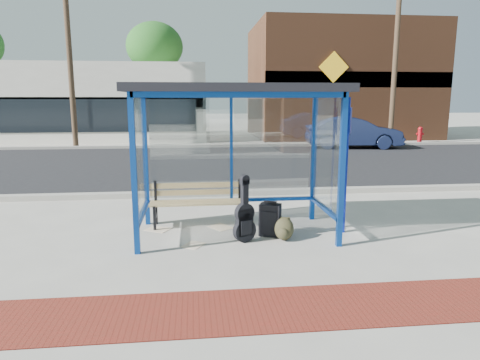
{
  "coord_description": "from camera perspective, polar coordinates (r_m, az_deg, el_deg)",
  "views": [
    {
      "loc": [
        -0.67,
        -6.75,
        2.2
      ],
      "look_at": [
        0.09,
        0.2,
        0.87
      ],
      "focal_mm": 32.0,
      "sensor_mm": 36.0,
      "label": 1
    }
  ],
  "objects": [
    {
      "name": "backpack",
      "position": [
        6.83,
        5.89,
        -6.58
      ],
      "size": [
        0.36,
        0.35,
        0.37
      ],
      "rotation": [
        0.0,
        0.0,
        -0.36
      ],
      "color": "#2E2B19",
      "rests_on": "ground"
    },
    {
      "name": "utility_pole_west",
      "position": [
        20.93,
        -21.78,
        15.22
      ],
      "size": [
        1.6,
        0.24,
        8.0
      ],
      "color": "#4C3826",
      "rests_on": "ground"
    },
    {
      "name": "sign_post",
      "position": [
        7.17,
        14.0,
        2.85
      ],
      "size": [
        0.15,
        0.26,
        2.23
      ],
      "rotation": [
        0.0,
        0.0,
        -0.43
      ],
      "color": "navy",
      "rests_on": "ground"
    },
    {
      "name": "bench",
      "position": [
        7.57,
        -5.59,
        -2.68
      ],
      "size": [
        1.68,
        0.42,
        0.79
      ],
      "rotation": [
        0.0,
        0.0,
        0.0
      ],
      "color": "black",
      "rests_on": "ground"
    },
    {
      "name": "utility_pole_east",
      "position": [
        22.43,
        20.01,
        14.98
      ],
      "size": [
        1.6,
        0.24,
        8.0
      ],
      "color": "#4C3826",
      "rests_on": "ground"
    },
    {
      "name": "fire_hydrant",
      "position": [
        24.0,
        22.87,
        5.69
      ],
      "size": [
        0.36,
        0.24,
        0.81
      ],
      "rotation": [
        0.0,
        0.0,
        -0.17
      ],
      "color": "#AD0C13",
      "rests_on": "ground"
    },
    {
      "name": "newspaper_b",
      "position": [
        6.64,
        -6.22,
        -8.63
      ],
      "size": [
        0.4,
        0.43,
        0.01
      ],
      "primitive_type": "cube",
      "rotation": [
        0.0,
        0.0,
        -2.1
      ],
      "color": "white",
      "rests_on": "ground"
    },
    {
      "name": "ground",
      "position": [
        7.13,
        -0.59,
        -7.22
      ],
      "size": [
        120.0,
        120.0,
        0.0
      ],
      "primitive_type": "plane",
      "color": "#B2ADA0",
      "rests_on": "ground"
    },
    {
      "name": "curb_near",
      "position": [
        9.91,
        -2.25,
        -1.74
      ],
      "size": [
        60.0,
        0.25,
        0.12
      ],
      "primitive_type": "cube",
      "color": "gray",
      "rests_on": "ground"
    },
    {
      "name": "newspaper_c",
      "position": [
        7.49,
        -2.6,
        -6.31
      ],
      "size": [
        0.47,
        0.49,
        0.01
      ],
      "primitive_type": "cube",
      "rotation": [
        0.0,
        0.0,
        2.19
      ],
      "color": "white",
      "rests_on": "ground"
    },
    {
      "name": "tree_mid",
      "position": [
        29.03,
        -11.32,
        16.96
      ],
      "size": [
        3.6,
        3.6,
        7.03
      ],
      "color": "#4C3826",
      "rests_on": "ground"
    },
    {
      "name": "suitcase",
      "position": [
        6.99,
        4.03,
        -5.32
      ],
      "size": [
        0.39,
        0.33,
        0.58
      ],
      "rotation": [
        0.0,
        0.0,
        -0.42
      ],
      "color": "black",
      "rests_on": "ground"
    },
    {
      "name": "curb_far",
      "position": [
        19.98,
        -4.32,
        4.55
      ],
      "size": [
        60.0,
        0.25,
        0.12
      ],
      "primitive_type": "cube",
      "color": "gray",
      "rests_on": "ground"
    },
    {
      "name": "street_asphalt",
      "position": [
        14.93,
        -3.63,
        2.25
      ],
      "size": [
        60.0,
        10.0,
        0.0
      ],
      "primitive_type": "cube",
      "color": "black",
      "rests_on": "ground"
    },
    {
      "name": "newspaper_a",
      "position": [
        7.51,
        -10.88,
        -6.47
      ],
      "size": [
        0.49,
        0.45,
        0.01
      ],
      "primitive_type": "cube",
      "rotation": [
        0.0,
        0.0,
        -0.5
      ],
      "color": "white",
      "rests_on": "ground"
    },
    {
      "name": "guitar_bag",
      "position": [
        6.65,
        0.61,
        -5.24
      ],
      "size": [
        0.38,
        0.24,
        1.0
      ],
      "rotation": [
        0.0,
        0.0,
        0.41
      ],
      "color": "black",
      "rests_on": "ground"
    },
    {
      "name": "brick_paver_strip",
      "position": [
        4.74,
        2.66,
        -16.82
      ],
      "size": [
        60.0,
        1.0,
        0.01
      ],
      "primitive_type": "cube",
      "color": "maroon",
      "rests_on": "ground"
    },
    {
      "name": "tree_right",
      "position": [
        31.79,
        19.02,
        16.04
      ],
      "size": [
        3.6,
        3.6,
        7.03
      ],
      "color": "#4C3826",
      "rests_on": "ground"
    },
    {
      "name": "bus_shelter",
      "position": [
        6.86,
        -0.68,
        9.67
      ],
      "size": [
        3.3,
        1.8,
        2.42
      ],
      "color": "navy",
      "rests_on": "ground"
    },
    {
      "name": "storefront_brown",
      "position": [
        26.71,
        13.01,
        12.61
      ],
      "size": [
        10.0,
        7.08,
        6.4
      ],
      "color": "#59331E",
      "rests_on": "ground"
    },
    {
      "name": "storefront_white",
      "position": [
        26.1,
        -25.22,
        9.28
      ],
      "size": [
        18.0,
        6.04,
        4.0
      ],
      "color": "silver",
      "rests_on": "ground"
    },
    {
      "name": "far_sidewalk",
      "position": [
        21.87,
        -4.49,
        4.93
      ],
      "size": [
        60.0,
        4.0,
        0.01
      ],
      "primitive_type": "cube",
      "color": "#B2ADA0",
      "rests_on": "ground"
    },
    {
      "name": "parked_car",
      "position": [
        20.21,
        14.87,
        6.12
      ],
      "size": [
        4.41,
        2.0,
        1.4
      ],
      "primitive_type": "imported",
      "rotation": [
        0.0,
        0.0,
        1.45
      ],
      "color": "#182244",
      "rests_on": "ground"
    }
  ]
}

